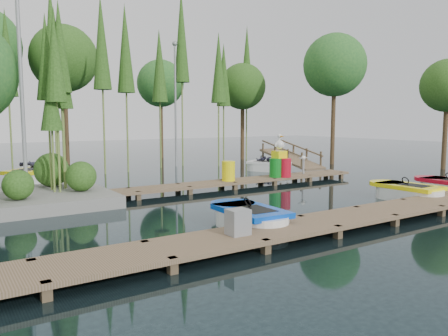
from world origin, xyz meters
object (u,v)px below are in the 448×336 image
boat_yellow_far (33,176)px  drum_cluster (280,164)px  utility_cabinet (238,222)px  yellow_barrel (228,171)px  boat_blue (249,219)px

boat_yellow_far → drum_cluster: (8.95, -6.08, 0.53)m
utility_cabinet → yellow_barrel: size_ratio=0.69×
yellow_barrel → drum_cluster: (2.61, -0.15, 0.14)m
boat_blue → drum_cluster: bearing=46.6°
yellow_barrel → utility_cabinet: bearing=-122.4°
boat_blue → boat_yellow_far: size_ratio=0.88×
yellow_barrel → drum_cluster: size_ratio=0.43×
yellow_barrel → drum_cluster: bearing=-3.3°
drum_cluster → boat_blue: bearing=-136.0°
utility_cabinet → drum_cluster: (7.05, 6.85, 0.27)m
boat_yellow_far → yellow_barrel: (6.34, -5.93, 0.39)m
boat_blue → boat_yellow_far: 12.14m
boat_yellow_far → yellow_barrel: 8.69m
boat_blue → yellow_barrel: size_ratio=3.36×
boat_blue → yellow_barrel: bearing=63.4°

